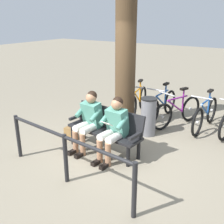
{
  "coord_description": "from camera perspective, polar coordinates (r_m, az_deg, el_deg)",
  "views": [
    {
      "loc": [
        -2.52,
        3.84,
        2.61
      ],
      "look_at": [
        0.29,
        -0.44,
        0.75
      ],
      "focal_mm": 43.18,
      "sensor_mm": 36.0,
      "label": 1
    }
  ],
  "objects": [
    {
      "name": "person_companion",
      "position": [
        5.39,
        -4.95,
        -1.28
      ],
      "size": [
        0.52,
        0.79,
        1.2
      ],
      "rotation": [
        0.0,
        0.0,
        -0.09
      ],
      "color": "#4C8C7A",
      "rests_on": "ground"
    },
    {
      "name": "handbag",
      "position": [
        6.08,
        -8.68,
        -4.47
      ],
      "size": [
        0.3,
        0.14,
        0.24
      ],
      "primitive_type": "cube",
      "rotation": [
        0.0,
        0.0,
        -0.0
      ],
      "color": "olive",
      "rests_on": "ground"
    },
    {
      "name": "litter_bin",
      "position": [
        6.13,
        7.71,
        -0.97
      ],
      "size": [
        0.36,
        0.36,
        0.88
      ],
      "color": "slate",
      "rests_on": "ground"
    },
    {
      "name": "bicycle_purple",
      "position": [
        7.41,
        5.53,
        2.17
      ],
      "size": [
        0.53,
        1.65,
        0.94
      ],
      "rotation": [
        0.0,
        0.0,
        1.78
      ],
      "color": "black",
      "rests_on": "ground"
    },
    {
      "name": "railing_fence",
      "position": [
        4.39,
        -9.89,
        -7.93
      ],
      "size": [
        2.73,
        0.33,
        0.85
      ],
      "rotation": [
        0.0,
        0.0,
        -0.1
      ],
      "color": "black",
      "rests_on": "ground"
    },
    {
      "name": "ground_plane",
      "position": [
        5.28,
        0.04,
        -9.66
      ],
      "size": [
        40.0,
        40.0,
        0.0
      ],
      "primitive_type": "plane",
      "color": "gray"
    },
    {
      "name": "bicycle_silver",
      "position": [
        7.17,
        10.51,
        1.32
      ],
      "size": [
        0.48,
        1.68,
        0.94
      ],
      "rotation": [
        0.0,
        0.0,
        1.53
      ],
      "color": "black",
      "rests_on": "ground"
    },
    {
      "name": "tree_trunk",
      "position": [
        6.3,
        2.89,
        11.81
      ],
      "size": [
        0.48,
        0.48,
        3.44
      ],
      "primitive_type": "cylinder",
      "color": "#4C3823",
      "rests_on": "ground"
    },
    {
      "name": "bicycle_blue",
      "position": [
        6.82,
        13.63,
        0.1
      ],
      "size": [
        0.71,
        1.59,
        0.94
      ],
      "rotation": [
        0.0,
        0.0,
        1.2
      ],
      "color": "black",
      "rests_on": "ground"
    },
    {
      "name": "bench",
      "position": [
        5.36,
        -1.22,
        -3.13
      ],
      "size": [
        1.64,
        0.63,
        0.87
      ],
      "rotation": [
        0.0,
        0.0,
        -0.09
      ],
      "color": "black",
      "rests_on": "ground"
    },
    {
      "name": "person_reading",
      "position": [
        5.0,
        0.4,
        -2.94
      ],
      "size": [
        0.52,
        0.79,
        1.2
      ],
      "rotation": [
        0.0,
        0.0,
        -0.09
      ],
      "color": "#4C8C7A",
      "rests_on": "ground"
    },
    {
      "name": "bicycle_red",
      "position": [
        6.79,
        19.12,
        -0.54
      ],
      "size": [
        0.48,
        1.68,
        0.94
      ],
      "rotation": [
        0.0,
        0.0,
        1.51
      ],
      "color": "black",
      "rests_on": "ground"
    }
  ]
}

